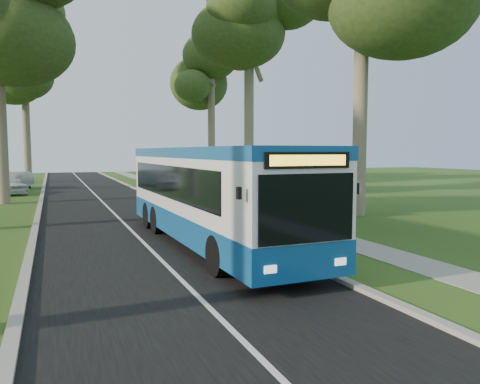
# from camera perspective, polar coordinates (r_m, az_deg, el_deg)

# --- Properties ---
(ground) EXTENTS (120.00, 120.00, 0.00)m
(ground) POSITION_cam_1_polar(r_m,az_deg,el_deg) (14.64, 4.15, -7.28)
(ground) COLOR #2B4816
(ground) RESTS_ON ground
(road) EXTENTS (7.00, 100.00, 0.02)m
(road) POSITION_cam_1_polar(r_m,az_deg,el_deg) (23.22, -14.82, -2.84)
(road) COLOR black
(road) RESTS_ON ground
(kerb_east) EXTENTS (0.25, 100.00, 0.12)m
(kerb_east) POSITION_cam_1_polar(r_m,az_deg,el_deg) (23.89, -6.46, -2.37)
(kerb_east) COLOR #9E9B93
(kerb_east) RESTS_ON ground
(kerb_west) EXTENTS (0.25, 100.00, 0.12)m
(kerb_west) POSITION_cam_1_polar(r_m,az_deg,el_deg) (23.05, -23.49, -3.02)
(kerb_west) COLOR #9E9B93
(kerb_west) RESTS_ON ground
(centre_line) EXTENTS (0.12, 100.00, 0.00)m
(centre_line) POSITION_cam_1_polar(r_m,az_deg,el_deg) (23.22, -14.82, -2.81)
(centre_line) COLOR white
(centre_line) RESTS_ON road
(footpath) EXTENTS (1.50, 100.00, 0.02)m
(footpath) POSITION_cam_1_polar(r_m,az_deg,el_deg) (24.86, 0.23, -2.17)
(footpath) COLOR gray
(footpath) RESTS_ON ground
(bus) EXTENTS (2.81, 12.23, 3.23)m
(bus) POSITION_cam_1_polar(r_m,az_deg,el_deg) (15.36, -3.64, -0.39)
(bus) COLOR white
(bus) RESTS_ON ground
(bus_stop_sign) EXTENTS (0.09, 0.32, 2.25)m
(bus_stop_sign) POSITION_cam_1_polar(r_m,az_deg,el_deg) (12.87, 12.14, -2.67)
(bus_stop_sign) COLOR gray
(bus_stop_sign) RESTS_ON ground
(bus_shelter) EXTENTS (2.58, 3.68, 2.86)m
(bus_shelter) POSITION_cam_1_polar(r_m,az_deg,el_deg) (20.61, 2.35, 1.99)
(bus_shelter) COLOR black
(bus_shelter) RESTS_ON ground
(litter_bin) EXTENTS (0.51, 0.51, 0.89)m
(litter_bin) POSITION_cam_1_polar(r_m,az_deg,el_deg) (19.49, 1.81, -2.84)
(litter_bin) COLOR black
(litter_bin) RESTS_ON ground
(car_white) EXTENTS (3.23, 4.59, 1.45)m
(car_white) POSITION_cam_1_polar(r_m,az_deg,el_deg) (37.54, -26.51, 0.83)
(car_white) COLOR white
(car_white) RESTS_ON ground
(car_silver) EXTENTS (2.43, 4.56, 1.43)m
(car_silver) POSITION_cam_1_polar(r_m,az_deg,el_deg) (42.25, -25.51, 1.26)
(car_silver) COLOR #97999E
(car_silver) RESTS_ON ground
(tree_west_e) EXTENTS (5.20, 5.20, 16.40)m
(tree_west_e) POSITION_cam_1_polar(r_m,az_deg,el_deg) (51.68, -24.87, 14.60)
(tree_west_e) COLOR #7A6B56
(tree_west_e) RESTS_ON ground
(tree_east_c) EXTENTS (5.20, 5.20, 15.61)m
(tree_east_c) POSITION_cam_1_polar(r_m,az_deg,el_deg) (34.56, 1.11, 19.15)
(tree_east_c) COLOR #7A6B56
(tree_east_c) RESTS_ON ground
(tree_east_d) EXTENTS (5.20, 5.20, 15.12)m
(tree_east_d) POSITION_cam_1_polar(r_m,az_deg,el_deg) (45.88, -3.54, 15.14)
(tree_east_d) COLOR #7A6B56
(tree_east_d) RESTS_ON ground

